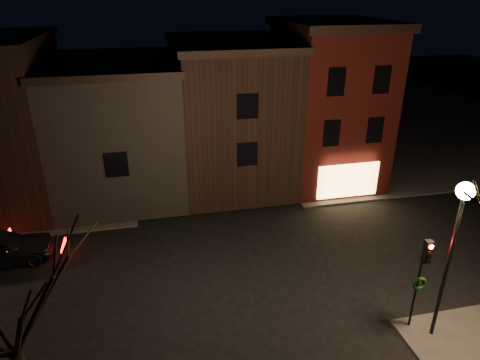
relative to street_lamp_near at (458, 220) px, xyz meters
The scene contains 7 objects.
ground 10.06m from the street_lamp_near, 135.94° to the left, with size 120.00×120.00×0.00m, color black.
sidewalk_far_right 29.88m from the street_lamp_near, 62.04° to the left, with size 30.00×30.00×0.12m, color #2D2B28.
corner_building 15.58m from the street_lamp_near, 83.37° to the left, with size 6.50×8.50×10.50m.
row_building_a 17.16m from the street_lamp_near, 105.90° to the left, with size 7.30×10.30×9.40m.
row_building_b 20.39m from the street_lamp_near, 125.91° to the left, with size 7.80×10.30×8.40m.
street_lamp_near is the anchor object (origin of this frame).
traffic_signal 2.49m from the street_lamp_near, 140.63° to the left, with size 0.58×0.38×4.05m.
Camera 1 is at (-3.88, -16.82, 12.49)m, focal length 32.00 mm.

